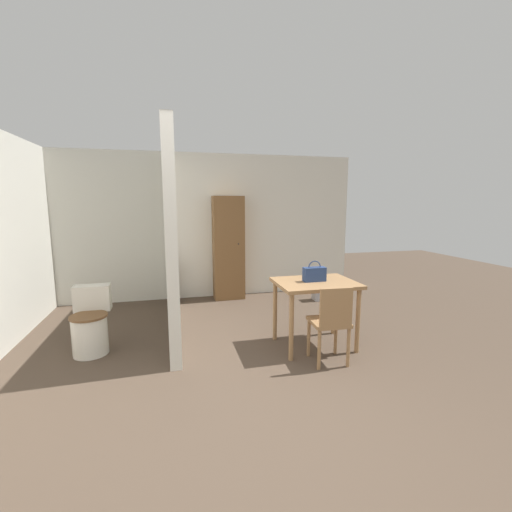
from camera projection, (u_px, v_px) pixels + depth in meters
name	position (u px, v px, depth m)	size (l,w,h in m)	color
ground_plane	(251.00, 450.00, 2.35)	(16.00, 16.00, 0.00)	#4C3D30
wall_back	(199.00, 227.00, 5.97)	(5.62, 0.12, 2.50)	silver
partition_wall	(171.00, 235.00, 4.52)	(0.12, 2.67, 2.50)	silver
dining_table	(315.00, 290.00, 3.95)	(0.91, 0.70, 0.78)	#997047
wooden_chair	(331.00, 321.00, 3.53)	(0.40, 0.40, 0.85)	#997047
toilet	(91.00, 325.00, 3.84)	(0.39, 0.54, 0.73)	silver
handbag	(314.00, 274.00, 3.93)	(0.26, 0.10, 0.24)	navy
wooden_cabinet	(228.00, 248.00, 5.91)	(0.52, 0.35, 1.78)	brown
space_heater	(320.00, 288.00, 5.90)	(0.24, 0.19, 0.42)	#9E9EA3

